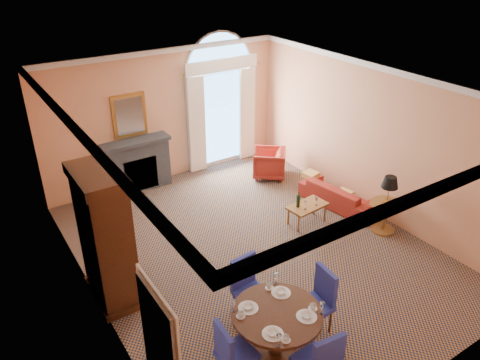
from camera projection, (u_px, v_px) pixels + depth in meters
ground at (254, 249)px, 9.10m from camera, size 7.50×7.50×0.00m
room_envelope at (234, 117)px, 8.42m from camera, size 6.04×7.52×3.45m
armoire at (106, 239)px, 7.43m from camera, size 0.67×1.19×2.34m
dining_table at (276, 324)px, 6.54m from camera, size 1.28×1.28×1.00m
dining_chair_north at (246, 284)px, 7.28m from camera, size 0.55×0.55×1.05m
dining_chair_south at (321, 360)px, 5.98m from camera, size 0.50×0.52×1.05m
dining_chair_east at (320, 297)px, 7.01m from camera, size 0.51×0.50×1.05m
dining_chair_west at (231, 352)px, 6.09m from camera, size 0.52×0.51×1.05m
sofa at (338, 195)px, 10.48m from camera, size 0.99×1.87×0.52m
armchair at (269, 163)px, 11.71m from camera, size 1.10×1.09×0.72m
coffee_table at (307, 206)px, 9.75m from camera, size 0.89×0.55×0.78m
side_table at (387, 199)px, 9.33m from camera, size 0.65×0.65×1.22m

